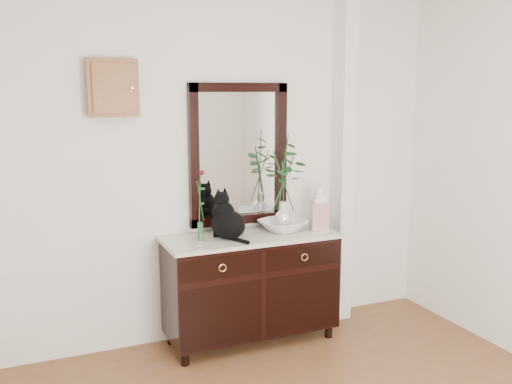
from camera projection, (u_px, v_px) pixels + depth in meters
name	position (u px, v px, depth m)	size (l,w,h in m)	color
wall_back	(226.00, 167.00, 4.42)	(3.60, 0.04, 2.70)	white
pilaster	(342.00, 161.00, 4.74)	(0.12, 0.20, 2.70)	white
sideboard	(251.00, 282.00, 4.39)	(1.33, 0.52, 0.82)	black
wall_mirror	(239.00, 155.00, 4.43)	(0.80, 0.06, 1.10)	black
key_cabinet	(113.00, 88.00, 3.94)	(0.35, 0.10, 0.40)	brown
cat	(228.00, 215.00, 4.20)	(0.25, 0.31, 0.35)	black
lotus_bowl	(283.00, 226.00, 4.44)	(0.35, 0.35, 0.09)	white
vase_branches	(283.00, 181.00, 4.38)	(0.36, 0.36, 0.75)	silver
bud_vase_rose	(200.00, 205.00, 4.12)	(0.06, 0.06, 0.53)	#286537
ginger_jar	(319.00, 207.00, 4.48)	(0.13, 0.13, 0.35)	white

